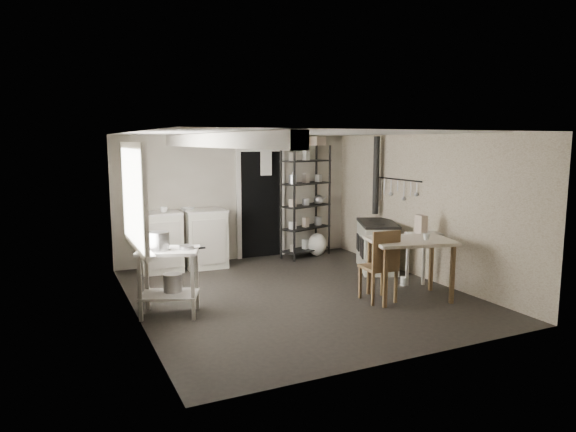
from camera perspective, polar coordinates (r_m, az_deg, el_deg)
name	(u,v)px	position (r m, az deg, el deg)	size (l,w,h in m)	color
floor	(297,294)	(7.52, 0.98, -8.63)	(5.00, 5.00, 0.00)	black
ceiling	(297,133)	(7.19, 1.03, 9.19)	(5.00, 5.00, 0.00)	silver
wall_back	(238,198)	(9.56, -5.61, 2.02)	(4.50, 0.02, 2.30)	#A8A08F
wall_front	(409,248)	(5.17, 13.31, -3.52)	(4.50, 0.02, 2.30)	#A8A08F
wall_left	(133,226)	(6.60, -16.82, -1.11)	(0.02, 5.00, 2.30)	#A8A08F
wall_right	(423,207)	(8.49, 14.77, 1.00)	(0.02, 5.00, 2.30)	#A8A08F
window	(132,196)	(6.76, -16.94, 2.09)	(0.12, 1.76, 1.28)	silver
doorway	(261,205)	(9.70, -3.03, 1.26)	(0.96, 0.10, 2.08)	silver
ceiling_beam	(214,140)	(6.75, -8.26, 8.31)	(0.18, 5.00, 0.18)	silver
wallpaper_panel	(423,207)	(8.48, 14.72, 1.00)	(0.01, 5.00, 2.30)	#C0B59C
utensil_rail	(398,179)	(8.88, 12.09, 4.00)	(0.06, 1.20, 0.44)	#A9A8AB
prep_table	(169,284)	(6.70, -13.05, -7.39)	(0.75, 0.53, 0.85)	silver
stockpot	(159,243)	(6.55, -14.18, -2.94)	(0.26, 0.26, 0.28)	#A9A8AB
saucepan	(187,249)	(6.55, -11.19, -3.66)	(0.18, 0.18, 0.10)	#A9A8AB
bucket	(173,284)	(6.77, -12.68, -7.36)	(0.24, 0.24, 0.26)	#A9A8AB
base_cabinets	(183,242)	(9.04, -11.60, -2.89)	(1.54, 0.66, 1.01)	beige
mixing_bowl	(188,214)	(8.94, -11.04, 0.22)	(0.29, 0.29, 0.07)	silver
counter_cup	(164,215)	(8.77, -13.62, 0.07)	(0.12, 0.12, 0.10)	silver
shelf_rack	(306,207)	(9.73, 1.98, 0.99)	(1.00, 0.39, 2.11)	black
shelf_jar	(293,185)	(9.52, 0.50, 3.42)	(0.09, 0.10, 0.21)	silver
storage_box_a	(294,151)	(9.49, 0.69, 7.23)	(0.32, 0.28, 0.22)	beige
storage_box_b	(317,152)	(9.76, 3.21, 7.13)	(0.25, 0.24, 0.16)	beige
stove	(377,244)	(8.92, 9.88, -3.12)	(0.58, 1.05, 0.83)	beige
stovepipe	(376,175)	(9.22, 9.76, 4.46)	(0.10, 0.10, 1.30)	black
side_ledge	(423,257)	(8.12, 14.74, -4.48)	(0.53, 0.28, 0.81)	silver
oats_box	(421,221)	(7.94, 14.59, -0.50)	(0.11, 0.19, 0.28)	beige
work_table	(409,272)	(7.40, 13.34, -6.08)	(1.11, 0.78, 0.85)	beige
table_cup	(426,243)	(7.30, 15.10, -2.91)	(0.10, 0.10, 0.09)	silver
chair	(378,266)	(7.20, 9.98, -5.52)	(0.42, 0.44, 1.01)	brown
flour_sack	(317,243)	(9.89, 3.26, -3.07)	(0.37, 0.31, 0.44)	silver
floor_crock	(404,280)	(8.12, 12.75, -6.99)	(0.11, 0.11, 0.13)	silver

